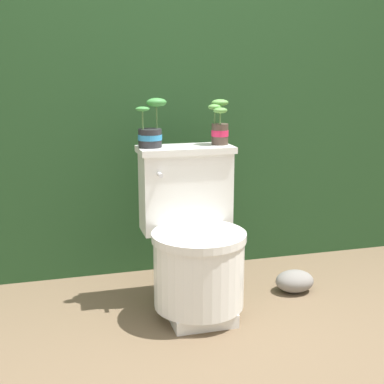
# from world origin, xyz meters

# --- Properties ---
(ground_plane) EXTENTS (12.00, 12.00, 0.00)m
(ground_plane) POSITION_xyz_m (0.00, 0.00, 0.00)
(ground_plane) COLOR brown
(hedge_backdrop) EXTENTS (3.56, 0.72, 1.65)m
(hedge_backdrop) POSITION_xyz_m (0.00, 0.97, 0.82)
(hedge_backdrop) COLOR #234723
(hedge_backdrop) RESTS_ON ground
(toilet) EXTENTS (0.46, 0.55, 0.77)m
(toilet) POSITION_xyz_m (-0.03, 0.06, 0.33)
(toilet) COLOR white
(toilet) RESTS_ON ground
(potted_plant_left) EXTENTS (0.15, 0.11, 0.23)m
(potted_plant_left) POSITION_xyz_m (-0.19, 0.23, 0.85)
(potted_plant_left) COLOR #262628
(potted_plant_left) RESTS_ON toilet
(potted_plant_midleft) EXTENTS (0.11, 0.11, 0.22)m
(potted_plant_midleft) POSITION_xyz_m (0.15, 0.23, 0.86)
(potted_plant_midleft) COLOR #47382D
(potted_plant_midleft) RESTS_ON toilet
(garden_stone) EXTENTS (0.20, 0.16, 0.11)m
(garden_stone) POSITION_xyz_m (0.53, 0.12, 0.06)
(garden_stone) COLOR gray
(garden_stone) RESTS_ON ground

